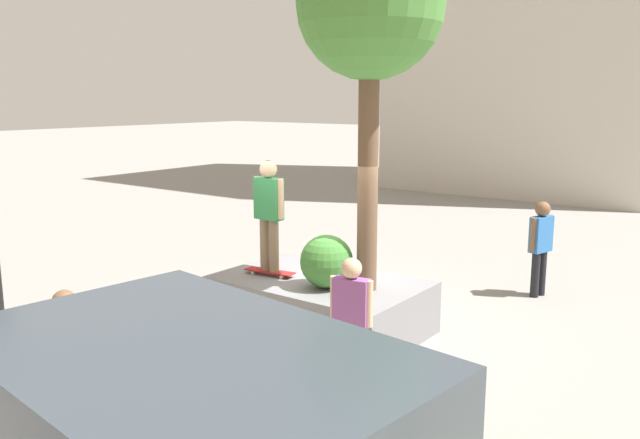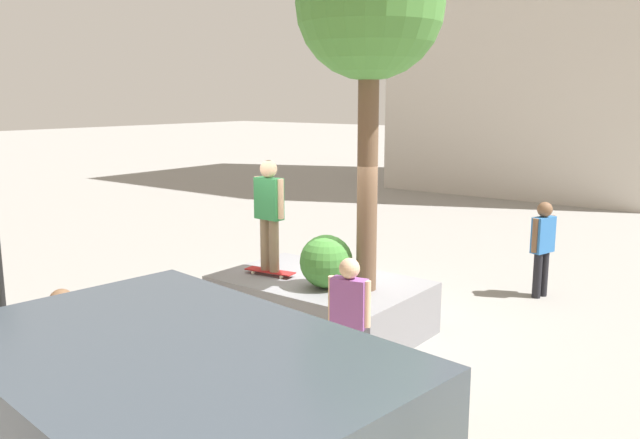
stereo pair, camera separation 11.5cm
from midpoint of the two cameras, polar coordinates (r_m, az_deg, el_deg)
The scene contains 9 objects.
ground_plane at distance 9.99m, azimuth 1.45°, elevation -9.26°, with size 120.00×120.00×0.00m, color gray.
planter_ledge at distance 9.72m, azimuth 0.34°, elevation -7.45°, with size 3.01×1.90×0.77m, color gray.
plaza_tree at distance 8.84m, azimuth 4.79°, elevation 17.87°, with size 1.94×1.94×4.80m.
boxwood_shrub at distance 9.12m, azimuth 0.91°, elevation -3.71°, with size 0.75×0.75×0.75m, color #3D7A33.
skateboard at distance 9.84m, azimuth -4.08°, elevation -4.58°, with size 0.82×0.32×0.07m.
skateboarder at distance 9.63m, azimuth -4.16°, elevation 1.04°, with size 0.57×0.26×1.67m.
passerby_with_bag at distance 7.70m, azimuth 3.01°, elevation -8.24°, with size 0.53×0.26×1.58m.
bystander_watching at distance 7.07m, azimuth -21.04°, elevation -10.86°, with size 0.40×0.44×1.56m.
pedestrian_crossing at distance 11.75m, azimuth 19.26°, elevation -1.92°, with size 0.30×0.55×1.67m.
Camera 2 is at (-5.56, 7.57, 3.42)m, focal length 36.38 mm.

